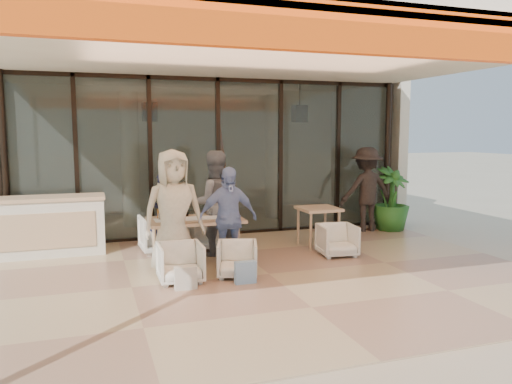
% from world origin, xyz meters
% --- Properties ---
extents(ground, '(70.00, 70.00, 0.00)m').
position_xyz_m(ground, '(0.00, 0.00, 0.00)').
color(ground, '#C6B293').
rests_on(ground, ground).
extents(terrace_floor, '(8.00, 6.00, 0.01)m').
position_xyz_m(terrace_floor, '(0.00, 0.00, 0.01)').
color(terrace_floor, tan).
rests_on(terrace_floor, ground).
extents(terrace_structure, '(8.00, 6.00, 3.40)m').
position_xyz_m(terrace_structure, '(0.00, -0.26, 3.25)').
color(terrace_structure, silver).
rests_on(terrace_structure, ground).
extents(glass_storefront, '(8.08, 0.10, 3.20)m').
position_xyz_m(glass_storefront, '(0.00, 3.00, 1.60)').
color(glass_storefront, '#9EADA3').
rests_on(glass_storefront, ground).
extents(interior_block, '(9.05, 3.62, 3.52)m').
position_xyz_m(interior_block, '(0.01, 5.31, 2.23)').
color(interior_block, silver).
rests_on(interior_block, ground).
extents(host_counter, '(1.85, 0.65, 1.04)m').
position_xyz_m(host_counter, '(-3.17, 2.30, 0.53)').
color(host_counter, silver).
rests_on(host_counter, ground).
extents(dining_table, '(1.50, 0.90, 0.93)m').
position_xyz_m(dining_table, '(-0.90, 1.03, 0.69)').
color(dining_table, '#DAB284').
rests_on(dining_table, ground).
extents(chair_far_left, '(0.76, 0.71, 0.74)m').
position_xyz_m(chair_far_left, '(-1.31, 1.97, 0.37)').
color(chair_far_left, white).
rests_on(chair_far_left, ground).
extents(chair_far_right, '(0.74, 0.70, 0.71)m').
position_xyz_m(chair_far_right, '(-0.47, 1.97, 0.35)').
color(chair_far_right, white).
rests_on(chair_far_right, ground).
extents(chair_near_left, '(0.62, 0.59, 0.63)m').
position_xyz_m(chair_near_left, '(-1.31, 0.07, 0.32)').
color(chair_near_left, white).
rests_on(chair_near_left, ground).
extents(chair_near_right, '(0.71, 0.68, 0.59)m').
position_xyz_m(chair_near_right, '(-0.47, 0.07, 0.30)').
color(chair_near_right, white).
rests_on(chair_near_right, ground).
extents(diner_navy, '(0.63, 0.51, 1.50)m').
position_xyz_m(diner_navy, '(-1.31, 1.47, 0.75)').
color(diner_navy, '#181E36').
rests_on(diner_navy, ground).
extents(diner_grey, '(0.89, 0.69, 1.82)m').
position_xyz_m(diner_grey, '(-0.47, 1.47, 0.91)').
color(diner_grey, slate).
rests_on(diner_grey, ground).
extents(diner_cream, '(0.98, 0.69, 1.88)m').
position_xyz_m(diner_cream, '(-1.31, 0.57, 0.94)').
color(diner_cream, beige).
rests_on(diner_cream, ground).
extents(diner_periwinkle, '(0.95, 0.42, 1.60)m').
position_xyz_m(diner_periwinkle, '(-0.47, 0.57, 0.80)').
color(diner_periwinkle, '#7385C0').
rests_on(diner_periwinkle, ground).
extents(tote_bag_cream, '(0.30, 0.10, 0.34)m').
position_xyz_m(tote_bag_cream, '(-1.31, -0.33, 0.17)').
color(tote_bag_cream, silver).
rests_on(tote_bag_cream, ground).
extents(tote_bag_blue, '(0.30, 0.10, 0.34)m').
position_xyz_m(tote_bag_blue, '(-0.47, -0.33, 0.17)').
color(tote_bag_blue, '#99BFD8').
rests_on(tote_bag_blue, ground).
extents(side_table, '(0.70, 0.70, 0.74)m').
position_xyz_m(side_table, '(1.50, 1.45, 0.64)').
color(side_table, '#DAB284').
rests_on(side_table, ground).
extents(side_chair, '(0.67, 0.63, 0.62)m').
position_xyz_m(side_chair, '(1.50, 0.70, 0.31)').
color(side_chair, white).
rests_on(side_chair, ground).
extents(standing_woman, '(1.18, 0.69, 1.81)m').
position_xyz_m(standing_woman, '(3.09, 2.42, 0.91)').
color(standing_woman, black).
rests_on(standing_woman, ground).
extents(potted_palm, '(0.95, 0.95, 1.39)m').
position_xyz_m(potted_palm, '(3.64, 2.32, 0.69)').
color(potted_palm, '#1E5919').
rests_on(potted_palm, ground).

